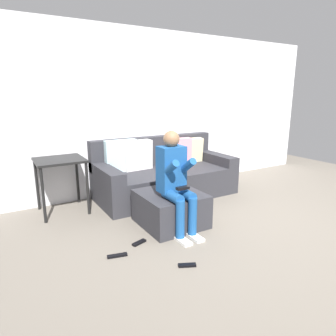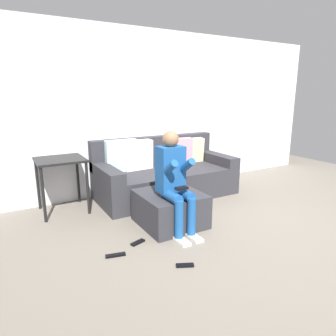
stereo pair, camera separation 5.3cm
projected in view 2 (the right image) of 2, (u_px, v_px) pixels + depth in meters
ground_plane at (261, 234)px, 3.31m from camera, size 7.95×7.95×0.00m
wall_back at (165, 112)px, 4.83m from camera, size 6.12×0.10×2.44m
couch_sectional at (164, 175)px, 4.54m from camera, size 2.05×0.94×0.87m
ottoman at (170, 209)px, 3.52m from camera, size 0.69×0.72×0.39m
person_seated at (174, 178)px, 3.25m from camera, size 0.28×0.58×1.12m
side_table at (60, 167)px, 3.81m from camera, size 0.59×0.56×0.71m
remote_near_ottoman at (185, 265)px, 2.68m from camera, size 0.16×0.11×0.02m
remote_by_storage_bin at (138, 242)px, 3.10m from camera, size 0.17×0.10×0.02m
remote_under_side_table at (116, 255)px, 2.85m from camera, size 0.20×0.09×0.02m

